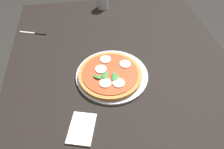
# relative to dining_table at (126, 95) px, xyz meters

# --- Properties ---
(dining_table) EXTENTS (1.54, 1.08, 0.75)m
(dining_table) POSITION_rel_dining_table_xyz_m (0.00, 0.00, 0.00)
(dining_table) COLOR black
(dining_table) RESTS_ON ground_plane
(serving_tray) EXTENTS (0.33, 0.33, 0.01)m
(serving_tray) POSITION_rel_dining_table_xyz_m (0.06, 0.06, 0.09)
(serving_tray) COLOR silver
(serving_tray) RESTS_ON dining_table
(pizza) EXTENTS (0.28, 0.28, 0.03)m
(pizza) POSITION_rel_dining_table_xyz_m (0.05, 0.07, 0.11)
(pizza) COLOR #C6843F
(pizza) RESTS_ON serving_tray
(napkin) EXTENTS (0.15, 0.12, 0.01)m
(napkin) POSITION_rel_dining_table_xyz_m (-0.19, 0.21, 0.09)
(napkin) COLOR white
(napkin) RESTS_ON dining_table
(knife) EXTENTS (0.06, 0.15, 0.01)m
(knife) POSITION_rel_dining_table_xyz_m (0.44, 0.42, 0.09)
(knife) COLOR black
(knife) RESTS_ON dining_table
(glass_cup) EXTENTS (0.07, 0.07, 0.10)m
(glass_cup) POSITION_rel_dining_table_xyz_m (0.66, 0.02, 0.14)
(glass_cup) COLOR silver
(glass_cup) RESTS_ON dining_table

